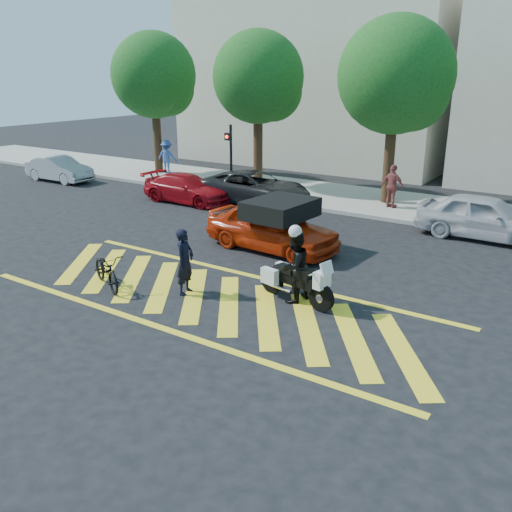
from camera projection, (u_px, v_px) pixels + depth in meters
The scene contains 19 objects.
ground at pixel (213, 299), 13.60m from camera, with size 90.00×90.00×0.00m, color black.
sidewalk at pixel (385, 204), 23.05m from camera, with size 60.00×5.00×0.15m, color #9E998E.
crosswalk at pixel (212, 299), 13.62m from camera, with size 12.33×4.00×0.01m.
building_left at pixel (319, 78), 32.72m from camera, with size 16.00×8.00×10.00m, color beige.
tree_far_left at pixel (157, 78), 28.19m from camera, with size 4.40×4.40×7.41m.
tree_left at pixel (261, 81), 24.82m from camera, with size 4.20×4.20×7.26m.
tree_center at pixel (399, 80), 21.40m from camera, with size 4.60×4.60×7.56m.
signal_pole at pixel (230, 154), 24.05m from camera, with size 0.28×0.43×3.20m.
officer_bike at pixel (185, 262), 13.70m from camera, with size 0.62×0.41×1.71m, color black.
bicycle at pixel (107, 270), 14.22m from camera, with size 0.64×1.83×0.96m, color black.
police_motorcycle at pixel (295, 280), 13.33m from camera, with size 2.27×0.93×1.01m.
officer_moto at pixel (294, 267), 13.22m from camera, with size 0.88×0.68×1.81m, color black.
red_convertible at pixel (272, 227), 17.13m from camera, with size 1.78×4.44×1.51m, color #B82608.
parked_far_left at pixel (59, 169), 27.88m from camera, with size 1.35×3.86×1.27m, color #94969A.
parked_left at pixel (187, 188), 23.42m from camera, with size 1.69×4.17×1.21m, color #9D0911.
parked_mid_left at pixel (254, 188), 23.18m from camera, with size 2.29×4.97×1.38m, color black.
parked_mid_right at pixel (485, 217), 18.27m from camera, with size 1.79×4.45×1.52m, color #B7B6BB.
pedestrian_left at pixel (167, 157), 29.23m from camera, with size 1.14×0.66×1.76m, color #39559E.
pedestrian_right at pixel (393, 186), 21.82m from camera, with size 1.02×0.42×1.74m, color #994645.
Camera 1 is at (7.79, -9.84, 5.45)m, focal length 38.00 mm.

